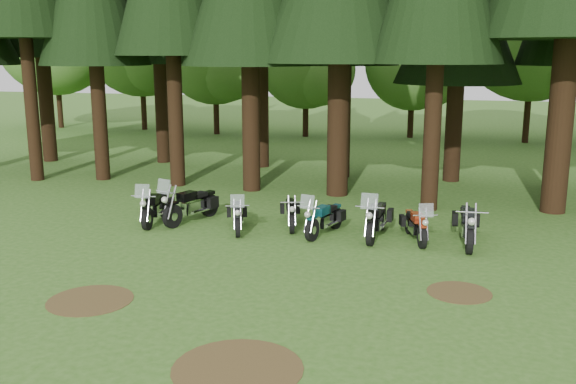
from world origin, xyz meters
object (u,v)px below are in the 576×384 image
motorcycle_6 (416,226)px  motorcycle_7 (467,226)px  motorcycle_4 (324,219)px  motorcycle_5 (376,220)px  motorcycle_3 (291,213)px  motorcycle_2 (237,216)px  motorcycle_1 (191,206)px  motorcycle_0 (156,208)px

motorcycle_6 → motorcycle_7: motorcycle_6 is taller
motorcycle_4 → motorcycle_5: 1.48m
motorcycle_3 → motorcycle_5: bearing=-27.5°
motorcycle_2 → motorcycle_4: motorcycle_4 is taller
motorcycle_6 → motorcycle_7: 1.37m
motorcycle_1 → motorcycle_2: (1.69, -0.55, -0.08)m
motorcycle_7 → motorcycle_5: bearing=176.0°
motorcycle_1 → motorcycle_2: 1.77m
motorcycle_0 → motorcycle_2: 2.68m
motorcycle_2 → motorcycle_4: bearing=-15.5°
motorcycle_3 → motorcycle_7: 5.09m
motorcycle_1 → motorcycle_5: size_ratio=0.99×
motorcycle_7 → motorcycle_0: bearing=177.4°
motorcycle_7 → motorcycle_4: bearing=177.7°
motorcycle_4 → motorcycle_1: bearing=-169.2°
motorcycle_3 → motorcycle_6: size_ratio=0.98×
motorcycle_2 → motorcycle_7: motorcycle_2 is taller
motorcycle_0 → motorcycle_6: (7.78, 0.16, -0.05)m
motorcycle_0 → motorcycle_1: (0.99, 0.41, 0.03)m
motorcycle_5 → motorcycle_7: 2.46m
motorcycle_6 → motorcycle_3: bearing=153.8°
motorcycle_4 → motorcycle_7: bearing=16.6°
motorcycle_4 → motorcycle_6: motorcycle_4 is taller
motorcycle_0 → motorcycle_1: bearing=15.2°
motorcycle_5 → motorcycle_6: 1.10m
motorcycle_2 → motorcycle_6: bearing=-17.3°
motorcycle_4 → motorcycle_5: (1.47, 0.11, 0.05)m
motorcycle_5 → motorcycle_7: (2.46, -0.00, 0.01)m
motorcycle_4 → motorcycle_6: bearing=16.7°
motorcycle_2 → motorcycle_3: size_ratio=1.01×
motorcycle_7 → motorcycle_3: bearing=170.8°
motorcycle_5 → motorcycle_0: bearing=-175.5°
motorcycle_2 → motorcycle_3: bearing=9.2°
motorcycle_3 → motorcycle_5: 2.65m
motorcycle_0 → motorcycle_6: bearing=-6.2°
motorcycle_1 → motorcycle_7: size_ratio=0.97×
motorcycle_2 → motorcycle_0: bearing=156.4°
motorcycle_2 → motorcycle_6: size_ratio=0.99×
motorcycle_1 → motorcycle_4: motorcycle_1 is taller
motorcycle_2 → motorcycle_3: motorcycle_2 is taller
motorcycle_0 → motorcycle_4: (5.22, 0.09, -0.02)m
motorcycle_2 → motorcycle_1: bearing=141.3°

